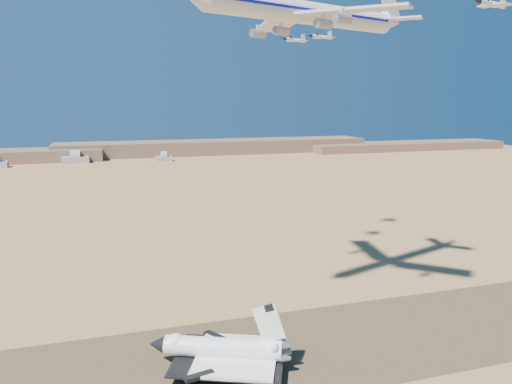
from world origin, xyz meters
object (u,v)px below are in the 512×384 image
object	(u,v)px
chase_jet_a	(492,4)
crew_c	(263,370)
carrier_747	(300,12)
shuttle	(222,350)
chase_jet_e	(321,37)
crew_b	(263,367)
chase_jet_d	(295,40)
crew_a	(251,376)

from	to	relation	value
chase_jet_a	crew_c	bearing A→B (deg)	152.58
crew_c	carrier_747	bearing A→B (deg)	-90.71
shuttle	crew_c	world-z (taller)	shuttle
crew_c	chase_jet_e	world-z (taller)	chase_jet_e
crew_b	carrier_747	bearing A→B (deg)	-47.04
crew_c	shuttle	bearing A→B (deg)	2.64
chase_jet_d	chase_jet_e	distance (m)	31.45
crew_c	chase_jet_d	distance (m)	129.43
crew_c	crew_b	bearing A→B (deg)	-72.46
shuttle	crew_b	distance (m)	11.93
crew_b	crew_c	size ratio (longest dim) A/B	1.04
chase_jet_d	carrier_747	bearing A→B (deg)	-137.52
carrier_747	chase_jet_d	size ratio (longest dim) A/B	6.17
carrier_747	chase_jet_e	xyz separation A→B (m)	(38.18, 67.21, 1.76)
carrier_747	crew_b	world-z (taller)	carrier_747
crew_b	chase_jet_d	bearing A→B (deg)	-38.76
chase_jet_a	crew_b	bearing A→B (deg)	151.08
crew_b	shuttle	bearing A→B (deg)	54.54
chase_jet_e	chase_jet_d	bearing A→B (deg)	-156.49
chase_jet_e	crew_a	bearing A→B (deg)	-144.29
chase_jet_a	chase_jet_e	world-z (taller)	chase_jet_e
carrier_747	crew_c	bearing A→B (deg)	-143.37
carrier_747	chase_jet_a	distance (m)	54.56
crew_c	chase_jet_a	xyz separation A→B (m)	(56.72, -9.05, 94.44)
shuttle	chase_jet_e	distance (m)	152.10
shuttle	crew_c	xyz separation A→B (m)	(9.82, -5.89, -4.26)
crew_c	chase_jet_d	bearing A→B (deg)	-82.93
chase_jet_d	chase_jet_e	xyz separation A→B (m)	(21.85, 22.15, 4.56)
crew_b	chase_jet_a	world-z (taller)	chase_jet_a
chase_jet_d	chase_jet_e	bearing A→B (deg)	17.80
shuttle	chase_jet_a	xyz separation A→B (m)	(66.53, -14.95, 90.18)
crew_b	crew_a	bearing A→B (deg)	114.57
crew_a	chase_jet_e	world-z (taller)	chase_jet_e
crew_a	chase_jet_a	distance (m)	112.56
crew_c	chase_jet_e	bearing A→B (deg)	-87.61
crew_b	chase_jet_e	xyz separation A→B (m)	(60.83, 99.53, 99.31)
crew_c	chase_jet_d	size ratio (longest dim) A/B	0.12
shuttle	chase_jet_a	size ratio (longest dim) A/B	2.86
crew_a	crew_c	distance (m)	4.46
chase_jet_a	chase_jet_e	distance (m)	110.24
crew_c	chase_jet_a	world-z (taller)	chase_jet_a
shuttle	crew_a	world-z (taller)	shuttle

